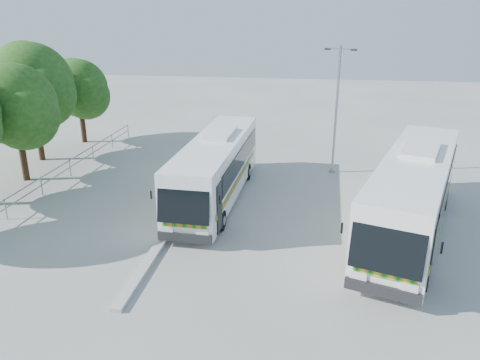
% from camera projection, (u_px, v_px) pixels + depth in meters
% --- Properties ---
extents(ground, '(100.00, 100.00, 0.00)m').
position_uv_depth(ground, '(222.00, 234.00, 20.01)').
color(ground, '#ABABA5').
rests_on(ground, ground).
extents(kerb_divider, '(0.40, 16.00, 0.15)m').
position_uv_depth(kerb_divider, '(182.00, 211.00, 22.17)').
color(kerb_divider, '#B2B2AD').
rests_on(kerb_divider, ground).
extents(railing, '(0.06, 22.00, 1.00)m').
position_uv_depth(railing, '(51.00, 176.00, 24.88)').
color(railing, gray).
rests_on(railing, ground).
extents(tree_far_c, '(4.97, 4.69, 6.49)m').
position_uv_depth(tree_far_c, '(16.00, 105.00, 25.00)').
color(tree_far_c, '#382314').
rests_on(tree_far_c, ground).
extents(tree_far_d, '(5.62, 5.30, 7.33)m').
position_uv_depth(tree_far_d, '(33.00, 84.00, 28.42)').
color(tree_far_d, '#382314').
rests_on(tree_far_d, ground).
extents(tree_far_e, '(4.54, 4.28, 5.92)m').
position_uv_depth(tree_far_e, '(80.00, 88.00, 32.83)').
color(tree_far_e, '#382314').
rests_on(tree_far_e, ground).
extents(coach_main, '(2.73, 11.23, 3.09)m').
position_uv_depth(coach_main, '(216.00, 167.00, 23.23)').
color(coach_main, white).
rests_on(coach_main, ground).
extents(coach_adjacent, '(6.06, 12.26, 3.36)m').
position_uv_depth(coach_adjacent, '(413.00, 193.00, 19.51)').
color(coach_adjacent, white).
rests_on(coach_adjacent, ground).
extents(lamppost, '(1.73, 0.71, 7.26)m').
position_uv_depth(lamppost, '(337.00, 105.00, 26.34)').
color(lamppost, gray).
rests_on(lamppost, ground).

